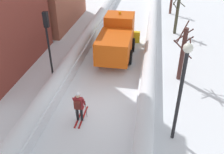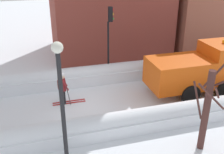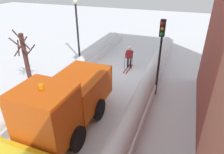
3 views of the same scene
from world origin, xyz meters
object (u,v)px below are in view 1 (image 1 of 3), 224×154
at_px(traffic_light_pole, 48,35).
at_px(bare_tree_mid, 177,13).
at_px(skier, 79,105).
at_px(bare_tree_near, 183,53).
at_px(plow_truck, 117,38).
at_px(street_lamp, 182,83).

relative_size(traffic_light_pole, bare_tree_mid, 1.25).
xyz_separation_m(skier, traffic_light_pole, (-2.68, 3.36, 2.24)).
bearing_deg(bare_tree_near, traffic_light_pole, -167.83).
bearing_deg(plow_truck, traffic_light_pole, -128.46).
height_order(street_lamp, bare_tree_near, street_lamp).
height_order(plow_truck, bare_tree_mid, bare_tree_mid).
distance_m(plow_truck, bare_tree_mid, 7.36).
distance_m(skier, bare_tree_mid, 14.51).
relative_size(skier, traffic_light_pole, 0.39).
relative_size(traffic_light_pole, bare_tree_near, 1.19).
height_order(skier, bare_tree_near, bare_tree_near).
bearing_deg(bare_tree_near, street_lamp, -96.54).
height_order(skier, street_lamp, street_lamp).
xyz_separation_m(plow_truck, bare_tree_near, (4.59, -2.65, 0.44)).
bearing_deg(plow_truck, skier, -95.90).
bearing_deg(bare_tree_mid, traffic_light_pole, -129.32).
bearing_deg(traffic_light_pole, bare_tree_mid, 50.68).
distance_m(plow_truck, traffic_light_pole, 5.88).
height_order(plow_truck, traffic_light_pole, traffic_light_pole).
xyz_separation_m(street_lamp, bare_tree_near, (0.64, 5.56, -1.24)).
bearing_deg(street_lamp, bare_tree_near, 83.46).
relative_size(plow_truck, traffic_light_pole, 1.29).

